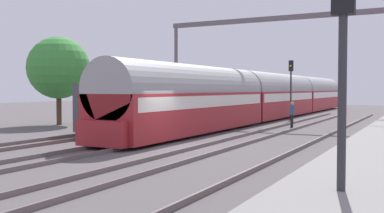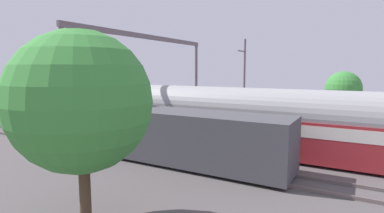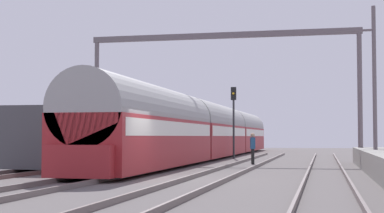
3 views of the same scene
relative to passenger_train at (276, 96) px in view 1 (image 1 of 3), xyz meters
name	(u,v)px [view 1 (image 1 of 3)]	position (x,y,z in m)	size (l,w,h in m)	color
ground	(171,147)	(2.02, -22.24, -1.97)	(120.00, 120.00, 0.00)	#544F4F
track_far_west	(67,138)	(-4.04, -22.24, -1.89)	(1.52, 60.00, 0.16)	#675B59
track_west	(133,143)	(0.00, -22.24, -1.89)	(1.51, 60.00, 0.16)	#675B59
track_east	(212,148)	(4.04, -22.24, -1.89)	(1.51, 60.00, 0.16)	#675B59
track_far_east	(308,154)	(8.08, -22.24, -1.89)	(1.52, 60.00, 0.16)	#675B59
passenger_train	(276,96)	(0.00, 0.00, 0.00)	(2.93, 49.20, 3.82)	maroon
freight_car	(156,105)	(-4.04, -13.80, -0.50)	(2.80, 13.00, 2.70)	#47474C
person_crossing	(292,112)	(4.15, -9.99, -0.94)	(0.33, 0.45, 1.73)	black
railway_signal_near	(343,61)	(10.83, -31.86, 1.04)	(0.36, 0.30, 4.66)	#2D2D33
railway_signal_far	(291,82)	(1.92, -2.06, 1.21)	(0.36, 0.30, 4.97)	#2D2D33
catenary_gantry	(272,43)	(2.02, -7.55, 3.93)	(16.52, 0.28, 7.86)	#64585F
tree_west_background	(59,68)	(-11.36, -15.22, 2.11)	(4.44, 4.44, 6.32)	#4C3826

